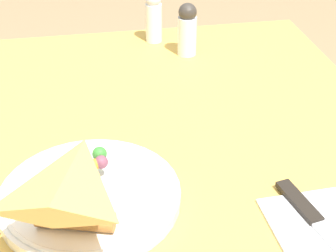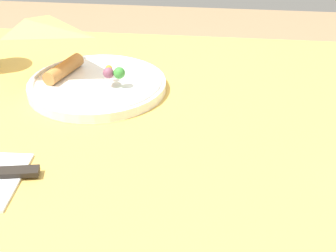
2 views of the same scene
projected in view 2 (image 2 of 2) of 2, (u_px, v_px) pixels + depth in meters
dining_table at (131, 187)px, 0.84m from camera, size 0.95×0.77×0.75m
plate_pizza at (96, 82)px, 0.87m from camera, size 0.23×0.23×0.05m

